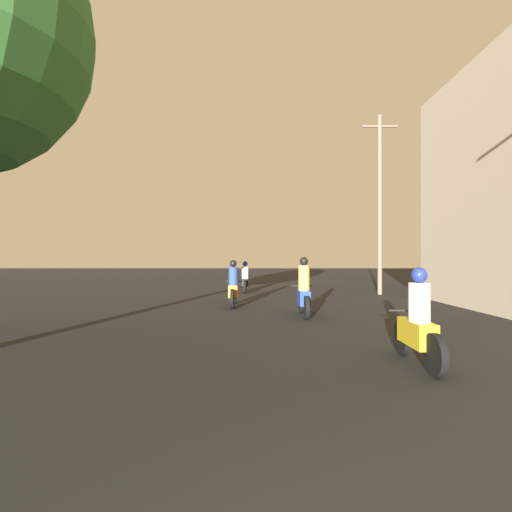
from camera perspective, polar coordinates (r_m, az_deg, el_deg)
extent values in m
cylinder|color=black|center=(7.41, 20.31, -10.82)|extent=(0.10, 0.61, 0.61)
cylinder|color=black|center=(6.26, 24.42, -12.81)|extent=(0.10, 0.61, 0.61)
cube|color=gold|center=(6.80, 22.18, -10.15)|extent=(0.30, 0.91, 0.38)
cylinder|color=black|center=(7.13, 20.92, -7.31)|extent=(0.60, 0.04, 0.04)
cylinder|color=silver|center=(6.64, 22.47, -6.13)|extent=(0.32, 0.32, 0.59)
sphere|color=navy|center=(6.61, 22.47, -2.53)|extent=(0.24, 0.24, 0.24)
cylinder|color=black|center=(12.18, 6.63, -6.58)|extent=(0.10, 0.64, 0.64)
cylinder|color=black|center=(10.91, 7.40, -7.32)|extent=(0.10, 0.64, 0.64)
cube|color=#1E389E|center=(11.52, 6.99, -5.91)|extent=(0.30, 0.90, 0.41)
cylinder|color=black|center=(11.91, 6.75, -4.25)|extent=(0.60, 0.04, 0.04)
cylinder|color=#B28E47|center=(11.39, 7.04, -3.14)|extent=(0.32, 0.32, 0.71)
sphere|color=black|center=(11.37, 7.04, -0.74)|extent=(0.24, 0.24, 0.24)
cylinder|color=black|center=(14.40, -2.92, -5.58)|extent=(0.10, 0.64, 0.64)
cylinder|color=black|center=(13.06, -3.24, -6.13)|extent=(0.10, 0.64, 0.64)
cube|color=orange|center=(13.71, -3.07, -4.99)|extent=(0.30, 0.85, 0.41)
cylinder|color=black|center=(14.13, -2.97, -3.61)|extent=(0.60, 0.04, 0.04)
cylinder|color=navy|center=(13.59, -3.09, -2.87)|extent=(0.32, 0.32, 0.61)
sphere|color=black|center=(13.58, -3.09, -1.07)|extent=(0.24, 0.24, 0.24)
cylinder|color=black|center=(19.80, -1.33, -4.11)|extent=(0.10, 0.63, 0.63)
cylinder|color=black|center=(18.52, -1.43, -4.39)|extent=(0.10, 0.63, 0.63)
cube|color=black|center=(19.15, -1.38, -3.72)|extent=(0.30, 0.71, 0.35)
cylinder|color=black|center=(19.55, -1.34, -2.85)|extent=(0.60, 0.04, 0.04)
cylinder|color=silver|center=(19.06, -1.38, -2.34)|extent=(0.32, 0.32, 0.58)
sphere|color=navy|center=(19.05, -1.38, -1.10)|extent=(0.24, 0.24, 0.24)
cylinder|color=#6B5B4C|center=(18.95, 17.44, 7.00)|extent=(0.20, 0.20, 8.08)
cylinder|color=#6B5B4C|center=(19.71, 17.43, 17.27)|extent=(1.60, 0.10, 0.10)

